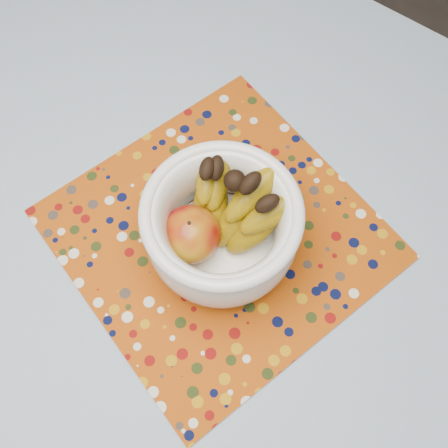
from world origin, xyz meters
name	(u,v)px	position (x,y,z in m)	size (l,w,h in m)	color
table	(169,288)	(0.00, 0.00, 0.67)	(1.20, 1.20, 0.75)	brown
tablecloth	(164,272)	(0.00, 0.00, 0.76)	(1.32, 1.32, 0.01)	slate
placemat	(218,234)	(0.03, 0.10, 0.76)	(0.43, 0.43, 0.00)	#9B3E08
fruit_bowl	(224,219)	(0.04, 0.09, 0.84)	(0.23, 0.22, 0.16)	white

